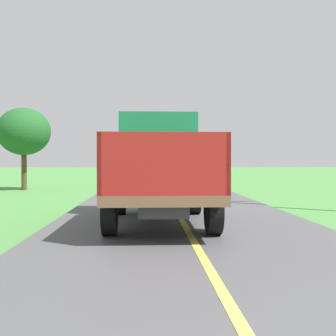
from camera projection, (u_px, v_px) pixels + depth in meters
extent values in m
cube|color=#2D2D30|center=(160.00, 198.00, 10.09)|extent=(0.90, 5.51, 0.24)
cube|color=brown|center=(160.00, 190.00, 10.09)|extent=(2.30, 5.80, 0.20)
cube|color=#197A4C|center=(158.00, 149.00, 12.02)|extent=(2.10, 1.90, 1.90)
cube|color=black|center=(157.00, 139.00, 12.96)|extent=(1.78, 0.02, 0.76)
cube|color=maroon|center=(109.00, 163.00, 9.05)|extent=(0.08, 3.85, 1.10)
cube|color=maroon|center=(212.00, 163.00, 9.16)|extent=(0.08, 3.85, 1.10)
cube|color=maroon|center=(164.00, 164.00, 7.22)|extent=(2.30, 0.08, 1.10)
cube|color=maroon|center=(159.00, 163.00, 10.99)|extent=(2.30, 0.08, 1.10)
cylinder|color=black|center=(121.00, 196.00, 11.84)|extent=(0.28, 1.00, 1.00)
cylinder|color=black|center=(195.00, 196.00, 11.94)|extent=(0.28, 1.00, 1.00)
cylinder|color=black|center=(110.00, 211.00, 8.45)|extent=(0.28, 1.00, 1.00)
cylinder|color=black|center=(213.00, 210.00, 8.55)|extent=(0.28, 1.00, 1.00)
ellipsoid|color=#79B92D|center=(139.00, 165.00, 7.73)|extent=(0.53, 0.67, 0.38)
ellipsoid|color=#84BC36|center=(140.00, 164.00, 8.65)|extent=(0.51, 0.52, 0.39)
ellipsoid|color=#7CAF34|center=(168.00, 164.00, 10.57)|extent=(0.52, 0.56, 0.52)
ellipsoid|color=#7EAE28|center=(132.00, 178.00, 10.07)|extent=(0.54, 0.52, 0.38)
ellipsoid|color=#71A934|center=(179.00, 165.00, 9.06)|extent=(0.46, 0.42, 0.51)
ellipsoid|color=#84BA34|center=(202.00, 165.00, 8.16)|extent=(0.56, 0.60, 0.47)
ellipsoid|color=#70A92B|center=(133.00, 178.00, 9.94)|extent=(0.48, 0.58, 0.39)
ellipsoid|color=#74AD21|center=(140.00, 177.00, 10.60)|extent=(0.57, 0.64, 0.47)
ellipsoid|color=#6DC02F|center=(142.00, 164.00, 7.53)|extent=(0.50, 0.51, 0.38)
ellipsoid|color=#7AAC26|center=(133.00, 165.00, 10.64)|extent=(0.42, 0.42, 0.39)
ellipsoid|color=#7FBF28|center=(180.00, 151.00, 10.26)|extent=(0.57, 0.61, 0.51)
ellipsoid|color=#72B737|center=(175.00, 165.00, 8.42)|extent=(0.43, 0.55, 0.48)
cylinder|color=#4C3823|center=(24.00, 171.00, 22.56)|extent=(0.28, 0.28, 2.02)
ellipsoid|color=#1E5623|center=(24.00, 131.00, 22.52)|extent=(2.82, 2.82, 2.54)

